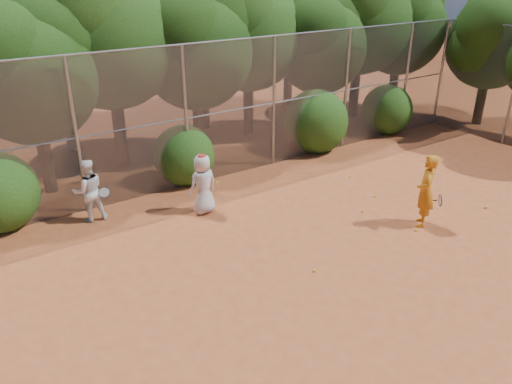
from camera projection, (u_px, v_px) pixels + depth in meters
ground at (360, 269)px, 10.66m from camera, size 80.00×80.00×0.00m
fence_back at (214, 112)px, 14.26m from camera, size 20.05×0.09×4.03m
tree_2 at (30, 63)px, 12.82m from camera, size 3.99×3.47×5.47m
tree_3 at (108, 21)px, 14.50m from camera, size 4.89×4.26×6.70m
tree_4 at (195, 39)px, 15.57m from camera, size 4.19×3.64×5.73m
tree_5 at (249, 22)px, 17.31m from camera, size 4.51×3.92×6.17m
tree_6 at (321, 37)px, 18.05m from camera, size 3.86×3.36×5.29m
tree_7 at (362, 9)px, 19.44m from camera, size 4.77×4.14×6.53m
tree_8 at (401, 19)px, 20.41m from camera, size 4.25×3.70×5.82m
tree_10 at (53, 8)px, 15.56m from camera, size 5.15×4.48×7.06m
tree_11 at (201, 16)px, 17.97m from camera, size 4.64×4.03×6.35m
tree_12 at (291, 0)px, 20.55m from camera, size 5.02×4.37×6.88m
tree_13 at (493, 34)px, 18.76m from camera, size 3.86×3.36×5.29m
bush_1 at (184, 153)px, 14.53m from camera, size 1.80×1.80×1.80m
bush_2 at (316, 119)px, 16.97m from camera, size 2.20×2.20×2.20m
bush_3 at (387, 108)px, 18.79m from camera, size 1.90×1.90×1.90m
player_yellow at (426, 191)px, 12.06m from camera, size 0.86×0.77×1.84m
player_teen at (203, 184)px, 12.73m from camera, size 0.82×0.57×1.62m
player_white at (88, 191)px, 12.35m from camera, size 0.90×0.80×1.62m
ball_0 at (375, 196)px, 13.84m from camera, size 0.07×0.07×0.07m
ball_1 at (362, 211)px, 13.05m from camera, size 0.07×0.07×0.07m
ball_2 at (416, 230)px, 12.12m from camera, size 0.07×0.07×0.07m
ball_3 at (486, 207)px, 13.23m from camera, size 0.07×0.07×0.07m
ball_4 at (315, 271)px, 10.54m from camera, size 0.07×0.07×0.07m
ball_5 at (350, 177)px, 15.11m from camera, size 0.07×0.07×0.07m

